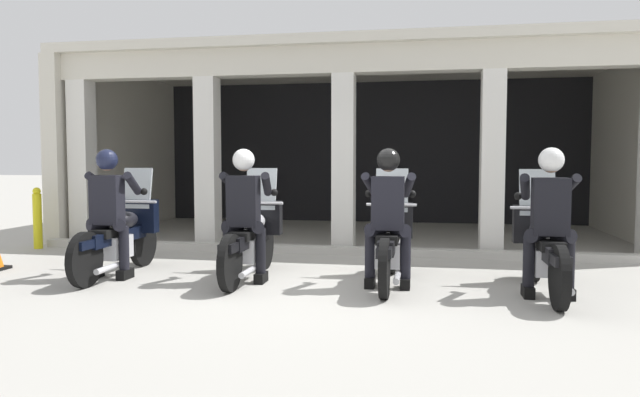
{
  "coord_description": "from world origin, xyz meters",
  "views": [
    {
      "loc": [
        1.27,
        -6.56,
        1.46
      ],
      "look_at": [
        0.0,
        0.45,
        0.99
      ],
      "focal_mm": 33.03,
      "sensor_mm": 36.0,
      "label": 1
    }
  ],
  "objects_px": {
    "motorcycle_far_left": "(121,235)",
    "police_officer_center_right": "(388,206)",
    "police_officer_far_right": "(550,209)",
    "bollard_kerbside": "(37,218)",
    "police_officer_far_left": "(109,202)",
    "motorcycle_center_left": "(252,237)",
    "motorcycle_center_right": "(389,241)",
    "motorcycle_far_right": "(543,247)",
    "police_officer_center_left": "(244,204)"
  },
  "relations": [
    {
      "from": "police_officer_center_right",
      "to": "motorcycle_center_left",
      "type": "bearing_deg",
      "value": 167.4
    },
    {
      "from": "police_officer_center_left",
      "to": "bollard_kerbside",
      "type": "bearing_deg",
      "value": 141.52
    },
    {
      "from": "police_officer_center_left",
      "to": "police_officer_far_right",
      "type": "height_order",
      "value": "same"
    },
    {
      "from": "motorcycle_far_left",
      "to": "motorcycle_far_right",
      "type": "relative_size",
      "value": 1.0
    },
    {
      "from": "police_officer_far_left",
      "to": "motorcycle_far_right",
      "type": "bearing_deg",
      "value": -4.7
    },
    {
      "from": "police_officer_far_right",
      "to": "bollard_kerbside",
      "type": "distance_m",
      "value": 7.85
    },
    {
      "from": "motorcycle_far_left",
      "to": "motorcycle_center_right",
      "type": "bearing_deg",
      "value": -5.3
    },
    {
      "from": "police_officer_far_left",
      "to": "motorcycle_far_left",
      "type": "bearing_deg",
      "value": 83.21
    },
    {
      "from": "police_officer_far_left",
      "to": "motorcycle_far_right",
      "type": "relative_size",
      "value": 0.78
    },
    {
      "from": "motorcycle_center_left",
      "to": "bollard_kerbside",
      "type": "height_order",
      "value": "motorcycle_center_left"
    },
    {
      "from": "motorcycle_far_right",
      "to": "motorcycle_center_left",
      "type": "bearing_deg",
      "value": 173.3
    },
    {
      "from": "motorcycle_center_left",
      "to": "police_officer_far_right",
      "type": "relative_size",
      "value": 1.29
    },
    {
      "from": "police_officer_far_right",
      "to": "motorcycle_far_right",
      "type": "bearing_deg",
      "value": 86.55
    },
    {
      "from": "motorcycle_far_right",
      "to": "bollard_kerbside",
      "type": "xyz_separation_m",
      "value": [
        -7.54,
        1.87,
        -0.0
      ]
    },
    {
      "from": "police_officer_far_left",
      "to": "police_officer_center_left",
      "type": "bearing_deg",
      "value": -3.56
    },
    {
      "from": "motorcycle_center_left",
      "to": "bollard_kerbside",
      "type": "distance_m",
      "value": 4.47
    },
    {
      "from": "motorcycle_far_left",
      "to": "police_officer_center_right",
      "type": "xyz_separation_m",
      "value": [
        3.39,
        -0.21,
        0.44
      ]
    },
    {
      "from": "police_officer_center_right",
      "to": "motorcycle_far_right",
      "type": "xyz_separation_m",
      "value": [
        1.7,
        0.09,
        -0.44
      ]
    },
    {
      "from": "motorcycle_center_right",
      "to": "bollard_kerbside",
      "type": "height_order",
      "value": "motorcycle_center_right"
    },
    {
      "from": "motorcycle_far_left",
      "to": "police_officer_center_left",
      "type": "height_order",
      "value": "police_officer_center_left"
    },
    {
      "from": "motorcycle_center_right",
      "to": "motorcycle_far_right",
      "type": "bearing_deg",
      "value": -9.09
    },
    {
      "from": "police_officer_far_left",
      "to": "motorcycle_center_right",
      "type": "xyz_separation_m",
      "value": [
        3.39,
        0.36,
        -0.44
      ]
    },
    {
      "from": "motorcycle_far_right",
      "to": "bollard_kerbside",
      "type": "relative_size",
      "value": 2.03
    },
    {
      "from": "police_officer_center_left",
      "to": "bollard_kerbside",
      "type": "xyz_separation_m",
      "value": [
        -4.15,
        1.94,
        -0.44
      ]
    },
    {
      "from": "motorcycle_center_right",
      "to": "motorcycle_far_right",
      "type": "height_order",
      "value": "same"
    },
    {
      "from": "motorcycle_far_right",
      "to": "bollard_kerbside",
      "type": "bearing_deg",
      "value": 162.91
    },
    {
      "from": "bollard_kerbside",
      "to": "motorcycle_center_left",
      "type": "bearing_deg",
      "value": -21.8
    },
    {
      "from": "motorcycle_center_left",
      "to": "motorcycle_far_right",
      "type": "xyz_separation_m",
      "value": [
        3.39,
        -0.21,
        0.0
      ]
    },
    {
      "from": "police_officer_far_left",
      "to": "motorcycle_center_right",
      "type": "relative_size",
      "value": 0.78
    },
    {
      "from": "police_officer_far_left",
      "to": "bollard_kerbside",
      "type": "height_order",
      "value": "police_officer_far_left"
    },
    {
      "from": "police_officer_far_left",
      "to": "police_officer_center_left",
      "type": "height_order",
      "value": "same"
    },
    {
      "from": "police_officer_center_left",
      "to": "police_officer_far_right",
      "type": "distance_m",
      "value": 3.4
    },
    {
      "from": "police_officer_center_left",
      "to": "police_officer_far_left",
      "type": "bearing_deg",
      "value": 169.59
    },
    {
      "from": "police_officer_far_left",
      "to": "bollard_kerbside",
      "type": "bearing_deg",
      "value": 133.82
    },
    {
      "from": "police_officer_far_left",
      "to": "motorcycle_center_left",
      "type": "bearing_deg",
      "value": 5.82
    },
    {
      "from": "police_officer_center_right",
      "to": "bollard_kerbside",
      "type": "height_order",
      "value": "police_officer_center_right"
    },
    {
      "from": "police_officer_center_left",
      "to": "motorcycle_far_right",
      "type": "relative_size",
      "value": 0.78
    },
    {
      "from": "motorcycle_far_left",
      "to": "police_officer_center_right",
      "type": "bearing_deg",
      "value": -10.09
    },
    {
      "from": "police_officer_center_left",
      "to": "motorcycle_center_right",
      "type": "distance_m",
      "value": 1.77
    },
    {
      "from": "motorcycle_center_left",
      "to": "motorcycle_far_right",
      "type": "bearing_deg",
      "value": -16.9
    },
    {
      "from": "police_officer_far_left",
      "to": "police_officer_far_right",
      "type": "distance_m",
      "value": 5.09
    },
    {
      "from": "motorcycle_center_right",
      "to": "motorcycle_far_left",
      "type": "bearing_deg",
      "value": 178.63
    },
    {
      "from": "motorcycle_center_left",
      "to": "police_officer_far_right",
      "type": "xyz_separation_m",
      "value": [
        3.39,
        -0.49,
        0.44
      ]
    },
    {
      "from": "police_officer_center_left",
      "to": "motorcycle_far_right",
      "type": "distance_m",
      "value": 3.42
    },
    {
      "from": "police_officer_far_left",
      "to": "motorcycle_center_right",
      "type": "height_order",
      "value": "police_officer_far_left"
    },
    {
      "from": "motorcycle_center_right",
      "to": "police_officer_far_right",
      "type": "distance_m",
      "value": 1.81
    },
    {
      "from": "motorcycle_center_left",
      "to": "motorcycle_center_right",
      "type": "bearing_deg",
      "value": -13.9
    },
    {
      "from": "police_officer_far_left",
      "to": "motorcycle_far_right",
      "type": "distance_m",
      "value": 5.11
    },
    {
      "from": "motorcycle_center_right",
      "to": "motorcycle_center_left",
      "type": "bearing_deg",
      "value": 176.88
    },
    {
      "from": "police_officer_far_right",
      "to": "bollard_kerbside",
      "type": "height_order",
      "value": "police_officer_far_right"
    }
  ]
}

